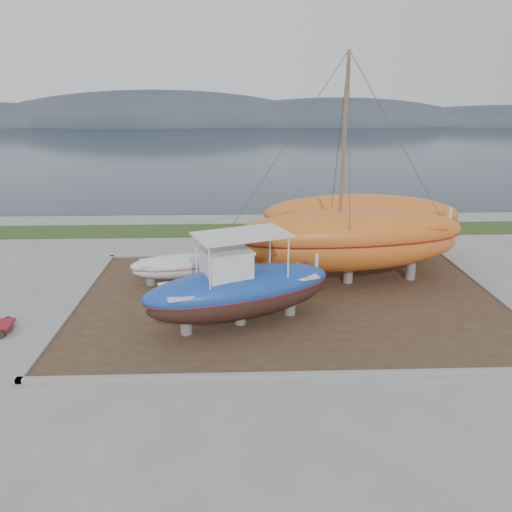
{
  "coord_description": "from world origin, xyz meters",
  "views": [
    {
      "loc": [
        -2.17,
        -15.93,
        8.69
      ],
      "look_at": [
        -1.46,
        4.0,
        2.06
      ],
      "focal_mm": 35.0,
      "sensor_mm": 36.0,
      "label": 1
    }
  ],
  "objects_px": {
    "white_dinghy": "(177,269)",
    "orange_bare_hull": "(360,228)",
    "blue_caique": "(240,280)",
    "orange_sailboat": "(354,174)"
  },
  "relations": [
    {
      "from": "white_dinghy",
      "to": "orange_bare_hull",
      "type": "distance_m",
      "value": 10.01
    },
    {
      "from": "orange_bare_hull",
      "to": "blue_caique",
      "type": "bearing_deg",
      "value": -127.22
    },
    {
      "from": "orange_sailboat",
      "to": "orange_bare_hull",
      "type": "bearing_deg",
      "value": 63.31
    },
    {
      "from": "white_dinghy",
      "to": "orange_sailboat",
      "type": "xyz_separation_m",
      "value": [
        8.07,
        -0.31,
        4.47
      ]
    },
    {
      "from": "orange_sailboat",
      "to": "orange_bare_hull",
      "type": "height_order",
      "value": "orange_sailboat"
    },
    {
      "from": "white_dinghy",
      "to": "orange_sailboat",
      "type": "distance_m",
      "value": 9.23
    },
    {
      "from": "white_dinghy",
      "to": "orange_bare_hull",
      "type": "xyz_separation_m",
      "value": [
        9.4,
        3.26,
        1.05
      ]
    },
    {
      "from": "blue_caique",
      "to": "orange_sailboat",
      "type": "bearing_deg",
      "value": 18.21
    },
    {
      "from": "blue_caique",
      "to": "orange_sailboat",
      "type": "xyz_separation_m",
      "value": [
        5.12,
        4.22,
        3.3
      ]
    },
    {
      "from": "blue_caique",
      "to": "white_dinghy",
      "type": "xyz_separation_m",
      "value": [
        -2.95,
        4.53,
        -1.17
      ]
    }
  ]
}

